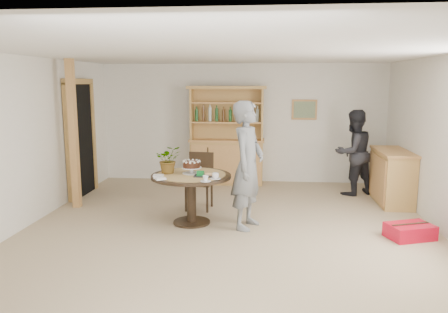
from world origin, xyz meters
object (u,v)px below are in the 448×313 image
hutch (227,151)px  red_suitcase (410,231)px  dining_table (191,184)px  dining_chair (200,177)px  sideboard (392,177)px  adult_person (353,153)px  teen_boy (248,165)px

hutch → red_suitcase: hutch is taller
dining_table → red_suitcase: (3.09, -0.36, -0.50)m
red_suitcase → dining_chair: bearing=139.0°
hutch → sideboard: bearing=-22.2°
adult_person → hutch: bearing=-45.8°
teen_boy → dining_chair: bearing=60.2°
sideboard → adult_person: 0.86m
dining_chair → adult_person: 3.00m
dining_table → adult_person: adult_person is taller
dining_table → adult_person: size_ratio=0.74×
hutch → red_suitcase: (2.80, -3.08, -0.59)m
sideboard → dining_chair: size_ratio=1.33×
red_suitcase → sideboard: bearing=62.7°
sideboard → red_suitcase: size_ratio=1.80×
hutch → adult_person: (2.46, -0.71, 0.12)m
dining_chair → adult_person: adult_person is taller
sideboard → adult_person: adult_person is taller
teen_boy → adult_person: bearing=-24.1°
adult_person → dining_table: bearing=6.4°
dining_table → dining_chair: bearing=89.5°
hutch → teen_boy: 2.88m
dining_table → adult_person: 3.41m
dining_table → dining_chair: size_ratio=1.27×
adult_person → red_suitcase: bearing=68.6°
hutch → dining_chair: hutch is taller
hutch → sideboard: size_ratio=1.62×
sideboard → dining_chair: (-3.33, -0.64, 0.06)m
dining_table → teen_boy: teen_boy is taller
teen_boy → adult_person: (1.90, 2.10, -0.12)m
hutch → sideboard: (3.04, -1.24, -0.22)m
adult_person → red_suitcase: 2.49m
hutch → red_suitcase: size_ratio=2.91×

